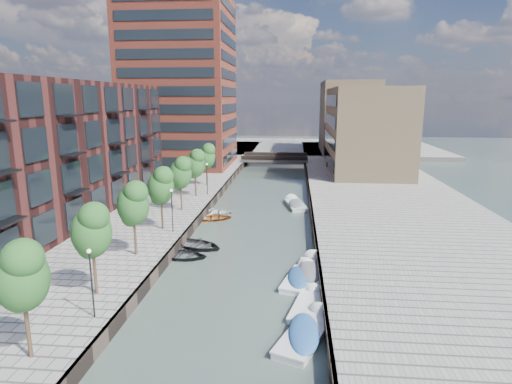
# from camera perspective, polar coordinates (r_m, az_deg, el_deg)

# --- Properties ---
(water) EXTENTS (300.00, 300.00, 0.00)m
(water) POSITION_cam_1_polar(r_m,az_deg,el_deg) (55.28, 0.88, -1.51)
(water) COLOR #38473F
(water) RESTS_ON ground
(quay_left) EXTENTS (60.00, 140.00, 1.00)m
(quay_left) POSITION_cam_1_polar(r_m,az_deg,el_deg) (68.09, -30.93, -0.21)
(quay_left) COLOR gray
(quay_left) RESTS_ON ground
(quay_right) EXTENTS (20.00, 140.00, 1.00)m
(quay_right) POSITION_cam_1_polar(r_m,az_deg,el_deg) (56.27, 17.35, -1.31)
(quay_right) COLOR gray
(quay_right) RESTS_ON ground
(quay_wall_left) EXTENTS (0.25, 140.00, 1.00)m
(quay_wall_left) POSITION_cam_1_polar(r_m,az_deg,el_deg) (55.95, -5.36, -0.87)
(quay_wall_left) COLOR #332823
(quay_wall_left) RESTS_ON ground
(quay_wall_right) EXTENTS (0.25, 140.00, 1.00)m
(quay_wall_right) POSITION_cam_1_polar(r_m,az_deg,el_deg) (55.04, 7.23, -1.14)
(quay_wall_right) COLOR #332823
(quay_wall_right) RESTS_ON ground
(far_closure) EXTENTS (80.00, 40.00, 1.00)m
(far_closure) POSITION_cam_1_polar(r_m,az_deg,el_deg) (114.29, 3.23, 5.97)
(far_closure) COLOR gray
(far_closure) RESTS_ON ground
(apartment_block) EXTENTS (8.00, 38.00, 14.00)m
(apartment_block) POSITION_cam_1_polar(r_m,az_deg,el_deg) (50.02, -23.67, 5.29)
(apartment_block) COLOR black
(apartment_block) RESTS_ON quay_left
(tower) EXTENTS (18.00, 18.00, 30.00)m
(tower) POSITION_cam_1_polar(r_m,az_deg,el_deg) (81.33, -10.05, 14.13)
(tower) COLOR brown
(tower) RESTS_ON quay_left
(tan_block_near) EXTENTS (12.00, 25.00, 14.00)m
(tan_block_near) POSITION_cam_1_polar(r_m,az_deg,el_deg) (76.60, 14.37, 8.06)
(tan_block_near) COLOR tan
(tan_block_near) RESTS_ON quay_right
(tan_block_far) EXTENTS (12.00, 20.00, 16.00)m
(tan_block_far) POSITION_cam_1_polar(r_m,az_deg,el_deg) (102.28, 12.16, 9.73)
(tan_block_far) COLOR tan
(tan_block_far) RESTS_ON quay_right
(bridge) EXTENTS (13.00, 6.00, 1.30)m
(bridge) POSITION_cam_1_polar(r_m,az_deg,el_deg) (86.42, 2.54, 4.48)
(bridge) COLOR gray
(bridge) RESTS_ON ground
(tree_0) EXTENTS (2.50, 2.50, 5.95)m
(tree_0) POSITION_cam_1_polar(r_m,az_deg,el_deg) (23.01, -28.86, -9.53)
(tree_0) COLOR #382619
(tree_0) RESTS_ON quay_left
(tree_1) EXTENTS (2.50, 2.50, 5.95)m
(tree_1) POSITION_cam_1_polar(r_m,az_deg,el_deg) (28.69, -21.12, -4.62)
(tree_1) COLOR #382619
(tree_1) RESTS_ON quay_left
(tree_2) EXTENTS (2.50, 2.50, 5.95)m
(tree_2) POSITION_cam_1_polar(r_m,az_deg,el_deg) (34.86, -16.08, -1.34)
(tree_2) COLOR #382619
(tree_2) RESTS_ON quay_left
(tree_3) EXTENTS (2.50, 2.50, 5.95)m
(tree_3) POSITION_cam_1_polar(r_m,az_deg,el_deg) (41.29, -12.60, 0.95)
(tree_3) COLOR #382619
(tree_3) RESTS_ON quay_left
(tree_4) EXTENTS (2.50, 2.50, 5.95)m
(tree_4) POSITION_cam_1_polar(r_m,az_deg,el_deg) (47.89, -10.06, 2.61)
(tree_4) COLOR #382619
(tree_4) RESTS_ON quay_left
(tree_5) EXTENTS (2.50, 2.50, 5.95)m
(tree_5) POSITION_cam_1_polar(r_m,az_deg,el_deg) (54.58, -8.14, 3.87)
(tree_5) COLOR #382619
(tree_5) RESTS_ON quay_left
(tree_6) EXTENTS (2.50, 2.50, 5.95)m
(tree_6) POSITION_cam_1_polar(r_m,az_deg,el_deg) (61.34, -6.63, 4.84)
(tree_6) COLOR #382619
(tree_6) RESTS_ON quay_left
(lamp_0) EXTENTS (0.24, 0.24, 4.12)m
(lamp_0) POSITION_cam_1_polar(r_m,az_deg,el_deg) (26.19, -21.13, -10.41)
(lamp_0) COLOR black
(lamp_0) RESTS_ON quay_left
(lamp_1) EXTENTS (0.24, 0.24, 4.12)m
(lamp_1) POSITION_cam_1_polar(r_m,az_deg,el_deg) (40.37, -11.15, -1.86)
(lamp_1) COLOR black
(lamp_1) RESTS_ON quay_left
(lamp_2) EXTENTS (0.24, 0.24, 4.12)m
(lamp_2) POSITION_cam_1_polar(r_m,az_deg,el_deg) (55.55, -6.54, 2.19)
(lamp_2) COLOR black
(lamp_2) RESTS_ON quay_left
(sloop_1) EXTENTS (4.94, 3.77, 0.95)m
(sloop_1) POSITION_cam_1_polar(r_m,az_deg,el_deg) (37.35, -9.94, -8.65)
(sloop_1) COLOR black
(sloop_1) RESTS_ON ground
(sloop_2) EXTENTS (4.67, 3.91, 0.83)m
(sloop_2) POSITION_cam_1_polar(r_m,az_deg,el_deg) (48.13, -5.56, -3.69)
(sloop_2) COLOR #A64812
(sloop_2) RESTS_ON ground
(sloop_3) EXTENTS (5.17, 4.29, 0.92)m
(sloop_3) POSITION_cam_1_polar(r_m,az_deg,el_deg) (50.10, -5.62, -3.04)
(sloop_3) COLOR white
(sloop_3) RESTS_ON ground
(sloop_4) EXTENTS (5.88, 5.15, 1.01)m
(sloop_4) POSITION_cam_1_polar(r_m,az_deg,el_deg) (39.52, -7.78, -7.37)
(sloop_4) COLOR black
(sloop_4) RESTS_ON ground
(motorboat_0) EXTENTS (3.70, 5.76, 1.82)m
(motorboat_0) POSITION_cam_1_polar(r_m,az_deg,el_deg) (25.82, 6.80, -18.12)
(motorboat_0) COLOR silver
(motorboat_0) RESTS_ON ground
(motorboat_1) EXTENTS (2.64, 5.90, 1.90)m
(motorboat_1) POSITION_cam_1_polar(r_m,az_deg,el_deg) (33.91, 7.29, -10.36)
(motorboat_1) COLOR silver
(motorboat_1) RESTS_ON ground
(motorboat_2) EXTENTS (2.55, 4.77, 1.51)m
(motorboat_2) POSITION_cam_1_polar(r_m,az_deg,el_deg) (29.05, 6.98, -14.74)
(motorboat_2) COLOR white
(motorboat_2) RESTS_ON ground
(motorboat_3) EXTENTS (2.89, 5.26, 1.66)m
(motorboat_3) POSITION_cam_1_polar(r_m,az_deg,el_deg) (32.69, 5.88, -11.28)
(motorboat_3) COLOR white
(motorboat_3) RESTS_ON ground
(motorboat_4) EXTENTS (3.06, 5.93, 1.88)m
(motorboat_4) POSITION_cam_1_polar(r_m,az_deg,el_deg) (53.97, 5.21, -1.65)
(motorboat_4) COLOR #B7B7B5
(motorboat_4) RESTS_ON ground
(car) EXTENTS (2.45, 4.50, 1.45)m
(car) POSITION_cam_1_polar(r_m,az_deg,el_deg) (77.86, 10.20, 3.67)
(car) COLOR #9A9D9F
(car) RESTS_ON quay_right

